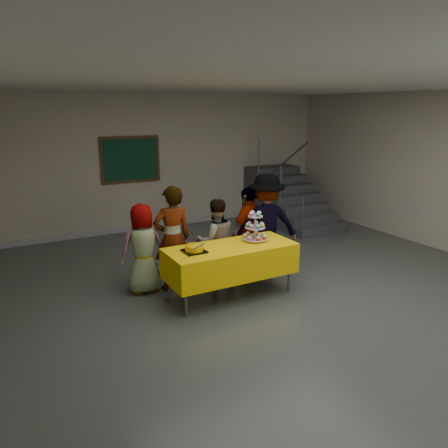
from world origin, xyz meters
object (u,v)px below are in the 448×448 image
object	(u,v)px
schoolchild_e	(266,224)
noticeboard	(131,160)
bake_table	(231,260)
schoolchild_d	(249,231)
cupcake_stand	(255,229)
schoolchild_c	(216,241)
bear_cake	(194,248)
schoolchild_b	(172,238)
schoolchild_a	(143,249)
staircase	(285,201)

from	to	relation	value
schoolchild_e	noticeboard	size ratio (longest dim) A/B	1.28
bake_table	schoolchild_d	size ratio (longest dim) A/B	1.30
cupcake_stand	schoolchild_c	world-z (taller)	schoolchild_c
cupcake_stand	bear_cake	xyz separation A→B (m)	(-1.02, -0.05, -0.12)
schoolchild_b	noticeboard	world-z (taller)	noticeboard
schoolchild_b	schoolchild_d	xyz separation A→B (m)	(1.36, 0.03, -0.07)
schoolchild_b	noticeboard	distance (m)	3.55
schoolchild_a	schoolchild_b	distance (m)	0.45
bake_table	bear_cake	size ratio (longest dim) A/B	5.25
bear_cake	schoolchild_a	world-z (taller)	schoolchild_a
bake_table	schoolchild_a	bearing A→B (deg)	143.63
bear_cake	schoolchild_c	xyz separation A→B (m)	(0.64, 0.59, -0.16)
schoolchild_c	schoolchild_e	world-z (taller)	schoolchild_e
schoolchild_b	noticeboard	bearing A→B (deg)	-94.54
bake_table	schoolchild_b	distance (m)	0.94
bear_cake	schoolchild_b	size ratio (longest dim) A/B	0.22
schoolchild_e	noticeboard	world-z (taller)	noticeboard
bake_table	bear_cake	distance (m)	0.63
bear_cake	schoolchild_b	xyz separation A→B (m)	(-0.06, 0.65, -0.03)
schoolchild_e	staircase	distance (m)	3.61
bear_cake	staircase	world-z (taller)	staircase
bear_cake	schoolchild_b	distance (m)	0.65
schoolchild_d	staircase	distance (m)	3.68
schoolchild_a	schoolchild_b	xyz separation A→B (m)	(0.42, -0.11, 0.12)
schoolchild_b	schoolchild_d	distance (m)	1.36
cupcake_stand	schoolchild_b	distance (m)	1.24
noticeboard	schoolchild_d	bearing A→B (deg)	-75.10
schoolchild_b	noticeboard	size ratio (longest dim) A/B	1.23
bear_cake	schoolchild_b	bearing A→B (deg)	95.04
cupcake_stand	bear_cake	distance (m)	1.03
cupcake_stand	staircase	size ratio (longest dim) A/B	0.19
schoolchild_b	schoolchild_c	xyz separation A→B (m)	(0.70, -0.06, -0.13)
schoolchild_e	bear_cake	bearing A→B (deg)	38.47
schoolchild_d	schoolchild_a	bearing A→B (deg)	-26.01
bake_table	schoolchild_b	bearing A→B (deg)	133.07
schoolchild_a	noticeboard	world-z (taller)	noticeboard
bake_table	schoolchild_c	xyz separation A→B (m)	(0.07, 0.60, 0.11)
bear_cake	noticeboard	size ratio (longest dim) A/B	0.28
schoolchild_c	staircase	bearing A→B (deg)	-131.29
cupcake_stand	noticeboard	world-z (taller)	noticeboard
schoolchild_b	cupcake_stand	bearing A→B (deg)	153.98
schoolchild_d	schoolchild_e	distance (m)	0.30
noticeboard	staircase	bearing A→B (deg)	-13.31
staircase	schoolchild_a	bearing A→B (deg)	-150.58
noticeboard	bear_cake	bearing A→B (deg)	-95.59
schoolchild_a	staircase	xyz separation A→B (m)	(4.41, 2.49, -0.19)
schoolchild_c	schoolchild_e	xyz separation A→B (m)	(0.91, -0.03, 0.16)
bake_table	staircase	size ratio (longest dim) A/B	0.78
bake_table	bear_cake	bearing A→B (deg)	178.20
schoolchild_a	noticeboard	size ratio (longest dim) A/B	1.04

